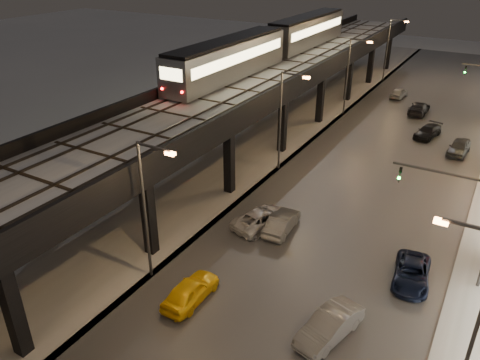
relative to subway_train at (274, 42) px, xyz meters
The scene contains 22 objects.
road_surface 20.71m from the subway_train, 32.22° to the right, with size 17.00×120.00×0.06m, color #46474D.
under_viaduct_pavement 13.38m from the subway_train, 76.08° to the right, with size 11.00×120.00×0.06m, color #9FA1A8.
elevated_viaduct 13.77m from the subway_train, 79.31° to the right, with size 9.00×100.00×6.30m.
viaduct_trackbed 13.51m from the subway_train, 79.24° to the right, with size 8.40×100.00×0.32m.
viaduct_parapet_streetside 14.86m from the subway_train, 62.37° to the right, with size 0.30×100.00×1.10m, color black.
viaduct_parapet_far 13.31m from the subway_train, 98.05° to the right, with size 0.30×100.00×1.10m, color black.
streetlight_left_1 33.24m from the subway_train, 75.88° to the right, with size 2.57×0.28×9.00m.
streetlight_right_1 40.94m from the subway_train, 51.82° to the right, with size 2.56×0.28×9.00m.
streetlight_left_2 16.55m from the subway_train, 60.18° to the right, with size 2.57×0.28×9.00m.
streetlight_left_3 9.54m from the subway_train, 25.88° to the left, with size 2.57×0.28×9.00m.
streetlight_left_4 23.58m from the subway_train, 69.78° to the left, with size 2.57×0.28×9.00m.
traffic_light_rig_a 33.78m from the subway_train, 43.49° to the right, with size 6.10×0.34×7.00m.
subway_train is the anchor object (origin of this frame).
car_taxi 35.49m from the subway_train, 70.97° to the right, with size 1.66×4.13×1.41m, color yellow.
car_near_white 27.74m from the subway_train, 61.72° to the right, with size 1.46×4.19×1.38m, color #5B5D60.
car_mid_silver 27.26m from the subway_train, 64.89° to the right, with size 2.22×4.81×1.34m, color silver.
car_mid_dark 19.49m from the subway_train, 28.69° to the left, with size 1.98×4.88×1.42m, color black.
car_far_white 20.19m from the subway_train, 50.14° to the left, with size 1.57×3.91×1.33m, color #92959C.
car_onc_silver 37.59m from the subway_train, 58.59° to the right, with size 1.54×4.43×1.46m, color slate.
car_onc_dark 33.87m from the subway_train, 48.36° to the right, with size 2.06×4.47×1.24m, color black.
car_onc_white 19.76m from the subway_train, ahead, with size 1.74×4.29×1.25m, color black.
car_onc_red 23.06m from the subway_train, ahead, with size 1.68×4.17×1.42m, color #36383D.
Camera 1 is at (15.83, -4.42, 18.44)m, focal length 35.00 mm.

